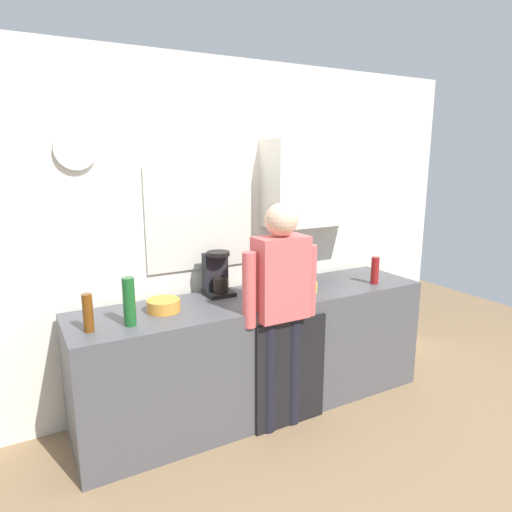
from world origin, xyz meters
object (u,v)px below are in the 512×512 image
Objects in this scene: dish_soap at (260,281)px; person_at_sink at (280,299)px; bottle_green_wine at (129,302)px; bottle_red_vinegar at (375,270)px; coffee_maker at (217,275)px; bottle_amber_beer at (88,313)px; mixing_bowl at (164,305)px; cup_yellow_cup at (312,287)px.

person_at_sink is at bearing -100.83° from dish_soap.
bottle_green_wine reaches higher than bottle_red_vinegar.
bottle_amber_beer is at bearing -162.37° from coffee_maker.
mixing_bowl is (-1.70, 0.18, -0.07)m from bottle_red_vinegar.
coffee_maker reaches higher than bottle_amber_beer.
coffee_maker is at bearing 112.42° from person_at_sink.
coffee_maker is 1.10× the size of bottle_green_wine.
cup_yellow_cup is at bearing -25.89° from coffee_maker.
bottle_red_vinegar is at bearing -0.97° from bottle_green_wine.
bottle_green_wine is (0.24, -0.02, 0.03)m from bottle_amber_beer.
person_at_sink reaches higher than coffee_maker.
person_at_sink is at bearing -64.28° from coffee_maker.
mixing_bowl is 1.22× the size of dish_soap.
bottle_amber_beer is 2.19m from bottle_red_vinegar.
coffee_maker is 3.88× the size of cup_yellow_cup.
bottle_green_wine is 1.37m from cup_yellow_cup.
cup_yellow_cup is at bearing -7.19° from mixing_bowl.
mixing_bowl is (-1.11, 0.14, -0.00)m from cup_yellow_cup.
person_at_sink is at bearing -10.45° from bottle_green_wine.
bottle_amber_beer reaches higher than bottle_red_vinegar.
person_at_sink reaches higher than mixing_bowl.
cup_yellow_cup is (1.61, -0.01, -0.07)m from bottle_amber_beer.
bottle_red_vinegar is 0.14× the size of person_at_sink.
cup_yellow_cup is 0.05× the size of person_at_sink.
cup_yellow_cup is at bearing 0.41° from bottle_green_wine.
cup_yellow_cup is (-0.58, 0.04, -0.07)m from bottle_red_vinegar.
bottle_red_vinegar reaches higher than dish_soap.
bottle_green_wine is 1.95m from bottle_red_vinegar.
bottle_green_wine is 0.19× the size of person_at_sink.
coffee_maker is 0.34m from dish_soap.
cup_yellow_cup reaches higher than mixing_bowl.
bottle_green_wine is at bearing -156.04° from coffee_maker.
dish_soap is (1.28, 0.23, -0.04)m from bottle_amber_beer.
person_at_sink reaches higher than bottle_green_wine.
bottle_amber_beer is 1.05× the size of mixing_bowl.
bottle_red_vinegar is 1.00× the size of mixing_bowl.
coffee_maker is 0.79m from bottle_green_wine.
person_at_sink is (-0.08, -0.42, -0.02)m from dish_soap.
dish_soap is 0.11× the size of person_at_sink.
coffee_maker is 1.43× the size of bottle_amber_beer.
cup_yellow_cup is 0.39× the size of mixing_bowl.
bottle_green_wine is at bearing -149.72° from mixing_bowl.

